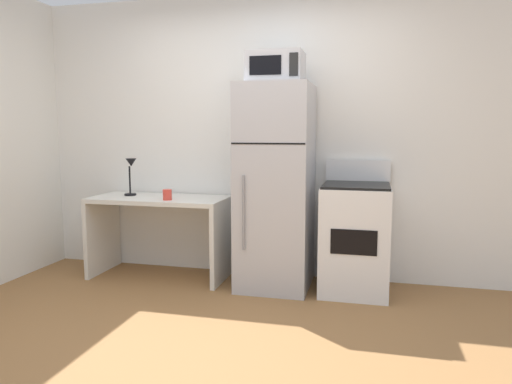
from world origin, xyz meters
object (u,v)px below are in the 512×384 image
at_px(desk_lamp, 131,170).
at_px(oven_range, 355,237).
at_px(desk, 160,220).
at_px(refrigerator, 275,187).
at_px(microwave, 276,68).
at_px(coffee_mug, 167,195).

relative_size(desk_lamp, oven_range, 0.32).
bearing_deg(oven_range, desk, 179.86).
xyz_separation_m(refrigerator, microwave, (0.00, -0.02, 1.00)).
xyz_separation_m(desk_lamp, microwave, (1.40, -0.07, 0.89)).
height_order(desk_lamp, microwave, microwave).
bearing_deg(refrigerator, desk_lamp, 177.87).
distance_m(coffee_mug, oven_range, 1.67).
distance_m(microwave, oven_range, 1.57).
bearing_deg(microwave, coffee_mug, -173.35).
bearing_deg(desk_lamp, coffee_mug, -22.27).
xyz_separation_m(coffee_mug, oven_range, (1.63, 0.15, -0.33)).
relative_size(coffee_mug, oven_range, 0.09).
bearing_deg(coffee_mug, refrigerator, 7.91).
xyz_separation_m(desk, desk_lamp, (-0.30, 0.03, 0.46)).
distance_m(desk, oven_range, 1.79).
bearing_deg(oven_range, desk_lamp, 179.17).
distance_m(refrigerator, oven_range, 0.80).
xyz_separation_m(desk, microwave, (1.10, -0.05, 1.35)).
height_order(refrigerator, oven_range, refrigerator).
xyz_separation_m(refrigerator, oven_range, (0.68, 0.02, -0.41)).
xyz_separation_m(desk, coffee_mug, (0.15, -0.16, 0.27)).
bearing_deg(desk_lamp, desk, -4.96).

